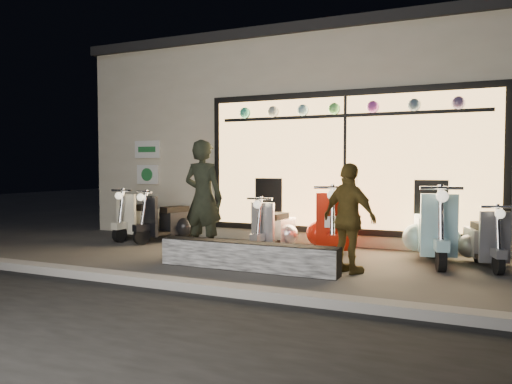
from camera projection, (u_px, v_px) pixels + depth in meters
ground at (263, 262)px, 7.74m from camera, size 40.00×40.00×0.00m
kerb at (197, 286)px, 5.92m from camera, size 40.00×0.25×0.12m
shop_building at (344, 141)px, 12.17m from camera, size 10.20×6.23×4.20m
graffiti_barrier at (247, 256)px, 7.13m from camera, size 2.69×0.28×0.40m
scooter_silver at (276, 229)px, 8.84m from camera, size 0.47×1.29×0.92m
scooter_red at (332, 227)px, 8.39m from camera, size 0.79×1.59×1.13m
scooter_black at (173, 221)px, 9.89m from camera, size 0.77×1.34×0.97m
scooter_cream at (143, 219)px, 10.33m from camera, size 0.46×1.37×0.98m
scooter_blue at (433, 232)px, 7.80m from camera, size 0.74×1.62×1.15m
scooter_grey at (484, 241)px, 7.43m from camera, size 0.63×1.27×0.91m
man at (203, 198)px, 8.28m from camera, size 0.72×0.49×1.92m
woman at (349, 218)px, 6.89m from camera, size 0.97×0.75×1.53m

